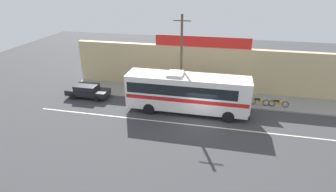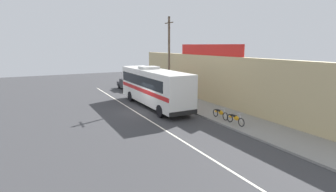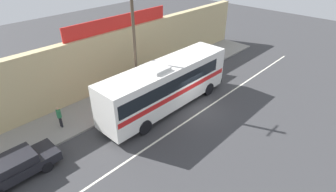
% 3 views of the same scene
% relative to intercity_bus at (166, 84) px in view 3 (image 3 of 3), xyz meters
% --- Properties ---
extents(ground_plane, '(70.00, 70.00, 0.00)m').
position_rel_intercity_bus_xyz_m(ground_plane, '(1.51, -1.53, -2.07)').
color(ground_plane, '#3A3A3D').
extents(sidewalk_slab, '(30.00, 3.60, 0.14)m').
position_rel_intercity_bus_xyz_m(sidewalk_slab, '(1.51, 3.67, -2.00)').
color(sidewalk_slab, gray).
rests_on(sidewalk_slab, ground_plane).
extents(storefront_facade, '(30.00, 0.70, 4.80)m').
position_rel_intercity_bus_xyz_m(storefront_facade, '(1.51, 5.82, 0.33)').
color(storefront_facade, tan).
rests_on(storefront_facade, ground_plane).
extents(storefront_billboard, '(10.02, 0.12, 1.10)m').
position_rel_intercity_bus_xyz_m(storefront_billboard, '(0.66, 5.82, 3.28)').
color(storefront_billboard, red).
rests_on(storefront_billboard, storefront_facade).
extents(road_center_stripe, '(30.00, 0.14, 0.01)m').
position_rel_intercity_bus_xyz_m(road_center_stripe, '(1.51, -2.33, -2.06)').
color(road_center_stripe, silver).
rests_on(road_center_stripe, ground_plane).
extents(intercity_bus, '(11.09, 2.64, 3.78)m').
position_rel_intercity_bus_xyz_m(intercity_bus, '(0.00, 0.00, 0.00)').
color(intercity_bus, white).
rests_on(intercity_bus, ground_plane).
extents(parked_car, '(4.39, 1.82, 1.37)m').
position_rel_intercity_bus_xyz_m(parked_car, '(-10.51, 1.06, -1.33)').
color(parked_car, black).
rests_on(parked_car, ground_plane).
extents(utility_pole, '(1.60, 0.22, 8.43)m').
position_rel_intercity_bus_xyz_m(utility_pole, '(-0.91, 2.16, 2.43)').
color(utility_pole, brown).
rests_on(utility_pole, sidewalk_slab).
extents(motorcycle_orange, '(1.83, 0.56, 0.94)m').
position_rel_intercity_bus_xyz_m(motorcycle_orange, '(8.49, 2.63, -1.50)').
color(motorcycle_orange, black).
rests_on(motorcycle_orange, sidewalk_slab).
extents(motorcycle_black, '(1.84, 0.56, 0.94)m').
position_rel_intercity_bus_xyz_m(motorcycle_black, '(6.74, 2.65, -1.50)').
color(motorcycle_black, black).
rests_on(motorcycle_black, sidewalk_slab).
extents(pedestrian_far_right, '(0.30, 0.48, 1.57)m').
position_rel_intercity_bus_xyz_m(pedestrian_far_right, '(-6.74, 3.37, -1.02)').
color(pedestrian_far_right, black).
rests_on(pedestrian_far_right, sidewalk_slab).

